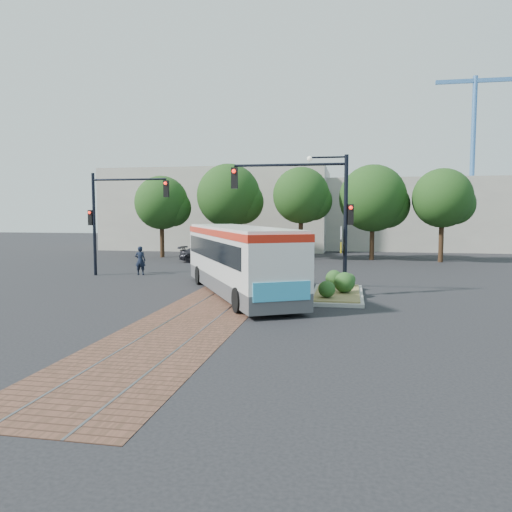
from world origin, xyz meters
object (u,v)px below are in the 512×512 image
Objects in this scene: city_bus at (238,257)px; parked_car at (208,254)px; signal_pole_main at (317,202)px; traffic_island at (338,289)px; signal_pole_left at (112,210)px; officer at (140,260)px.

parked_car is at bearing 83.77° from city_bus.
signal_pole_main is (3.53, 0.34, 2.45)m from city_bus.
city_bus is 1.87× the size of signal_pole_main.
traffic_island is 16.68m from parked_car.
officer is at bearing 24.32° from signal_pole_left.
city_bus is 4.70m from traffic_island.
city_bus is 14.74m from parked_car.
signal_pole_left reaches higher than officer.
city_bus is 1.87× the size of signal_pole_left.
officer is 8.10m from parked_car.
parked_car is (-8.94, 13.33, -3.55)m from signal_pole_main.
parked_car is at bearing 68.92° from signal_pole_left.
parked_car is at bearing 123.87° from signal_pole_main.
signal_pole_main is 1.00× the size of signal_pole_left.
signal_pole_main is at bearing 174.64° from traffic_island.
city_bus is at bearing -174.53° from signal_pole_main.
signal_pole_main is 1.43× the size of parked_car.
signal_pole_left reaches higher than traffic_island.
traffic_island is 0.87× the size of signal_pole_main.
traffic_island is 13.01m from officer.
traffic_island is 0.87× the size of signal_pole_left.
parked_car is at bearing -110.44° from officer.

